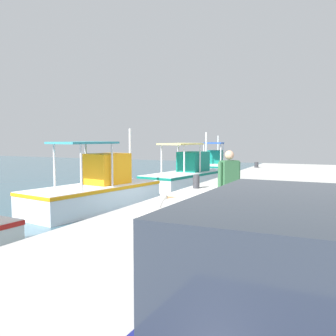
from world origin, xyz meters
name	(u,v)px	position (x,y,z in m)	size (l,w,h in m)	color
quay_pier	(316,216)	(0.00, -5.00, 0.40)	(36.00, 10.00, 0.80)	#B2B2AD
fishing_boat_second	(96,191)	(-0.29, 3.03, 0.73)	(6.07, 3.07, 3.21)	white
fishing_boat_third	(187,177)	(6.44, 1.90, 0.70)	(6.26, 2.95, 3.14)	white
fishing_boat_fourth	(215,167)	(13.42, 2.59, 0.68)	(4.78, 2.42, 2.99)	white
pelican	(151,213)	(-5.31, -2.02, 1.20)	(0.82, 0.82, 0.82)	tan
fisherman_standing	(229,182)	(-3.63, -3.24, 1.74)	(0.49, 0.45, 1.71)	#4C3823
parked_car	(304,322)	(-9.60, -5.45, 1.52)	(4.13, 1.93, 1.57)	black
mooring_bollard_second	(196,182)	(1.58, -0.45, 1.07)	(0.26, 0.26, 0.54)	#333338
mooring_bollard_third	(256,165)	(13.17, -0.45, 0.98)	(0.27, 0.27, 0.36)	#333338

